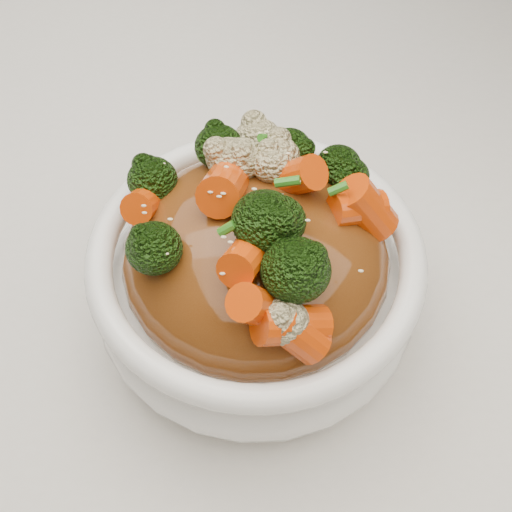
# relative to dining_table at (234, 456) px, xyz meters

# --- Properties ---
(dining_table) EXTENTS (1.20, 0.80, 0.75)m
(dining_table) POSITION_rel_dining_table_xyz_m (0.00, 0.00, 0.00)
(dining_table) COLOR brown
(dining_table) RESTS_ON floor
(tablecloth) EXTENTS (1.20, 0.80, 0.04)m
(tablecloth) POSITION_rel_dining_table_xyz_m (0.00, 0.00, 0.35)
(tablecloth) COLOR silver
(tablecloth) RESTS_ON dining_table
(bowl) EXTENTS (0.26, 0.26, 0.08)m
(bowl) POSITION_rel_dining_table_xyz_m (0.03, -0.04, 0.42)
(bowl) COLOR white
(bowl) RESTS_ON tablecloth
(sauce_base) EXTENTS (0.20, 0.20, 0.09)m
(sauce_base) POSITION_rel_dining_table_xyz_m (0.03, -0.04, 0.44)
(sauce_base) COLOR #5F3010
(sauce_base) RESTS_ON bowl
(carrots) EXTENTS (0.20, 0.20, 0.05)m
(carrots) POSITION_rel_dining_table_xyz_m (0.03, -0.04, 0.50)
(carrots) COLOR #D84207
(carrots) RESTS_ON sauce_base
(broccoli) EXTENTS (0.20, 0.20, 0.04)m
(broccoli) POSITION_rel_dining_table_xyz_m (0.03, -0.04, 0.50)
(broccoli) COLOR black
(broccoli) RESTS_ON sauce_base
(cauliflower) EXTENTS (0.20, 0.20, 0.03)m
(cauliflower) POSITION_rel_dining_table_xyz_m (0.03, -0.04, 0.50)
(cauliflower) COLOR beige
(cauliflower) RESTS_ON sauce_base
(scallions) EXTENTS (0.15, 0.15, 0.02)m
(scallions) POSITION_rel_dining_table_xyz_m (0.03, -0.04, 0.50)
(scallions) COLOR #2C741A
(scallions) RESTS_ON sauce_base
(sesame_seeds) EXTENTS (0.18, 0.18, 0.01)m
(sesame_seeds) POSITION_rel_dining_table_xyz_m (0.03, -0.04, 0.50)
(sesame_seeds) COLOR beige
(sesame_seeds) RESTS_ON sauce_base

